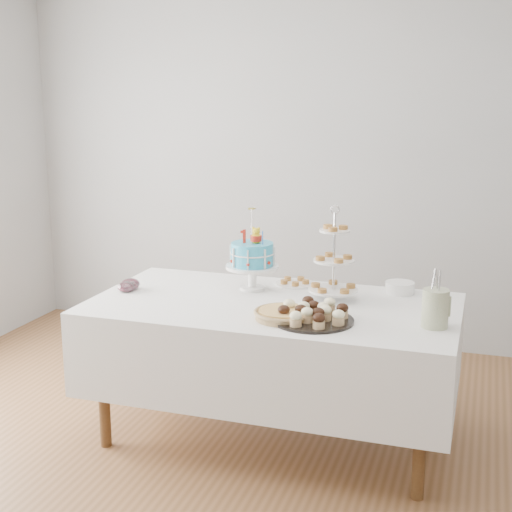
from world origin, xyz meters
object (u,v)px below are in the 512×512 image
(table, at_px, (273,344))
(jam_bowl_a, at_px, (126,287))
(jam_bowl_b, at_px, (130,284))
(plate_stack, at_px, (400,288))
(tiered_stand, at_px, (334,261))
(utensil_pitcher, at_px, (435,307))
(pie, at_px, (284,314))
(birthday_cake, at_px, (252,268))
(pastry_plate, at_px, (295,282))
(cupcake_tray, at_px, (313,313))

(table, distance_m, jam_bowl_a, 0.88)
(table, relative_size, jam_bowl_a, 20.24)
(jam_bowl_b, bearing_deg, plate_stack, 15.16)
(tiered_stand, distance_m, jam_bowl_b, 1.15)
(utensil_pitcher, bearing_deg, pie, -172.35)
(birthday_cake, distance_m, jam_bowl_b, 0.69)
(pie, bearing_deg, tiered_stand, 68.01)
(plate_stack, bearing_deg, pie, -126.67)
(pastry_plate, relative_size, utensil_pitcher, 0.80)
(pie, height_order, utensil_pitcher, utensil_pitcher)
(tiered_stand, bearing_deg, jam_bowl_b, -172.76)
(cupcake_tray, xyz_separation_m, plate_stack, (0.34, 0.64, -0.01))
(birthday_cake, height_order, jam_bowl_b, birthday_cake)
(pie, xyz_separation_m, plate_stack, (0.48, 0.65, 0.00))
(pastry_plate, height_order, jam_bowl_b, jam_bowl_b)
(table, bearing_deg, jam_bowl_a, -176.85)
(pastry_plate, distance_m, jam_bowl_a, 0.96)
(birthday_cake, relative_size, utensil_pitcher, 1.64)
(birthday_cake, distance_m, pastry_plate, 0.29)
(pie, height_order, jam_bowl_a, jam_bowl_a)
(birthday_cake, distance_m, utensil_pitcher, 1.09)
(cupcake_tray, bearing_deg, birthday_cake, 135.42)
(table, relative_size, jam_bowl_b, 18.18)
(jam_bowl_a, height_order, jam_bowl_b, jam_bowl_b)
(pie, relative_size, jam_bowl_b, 2.79)
(plate_stack, relative_size, jam_bowl_b, 1.52)
(tiered_stand, distance_m, utensil_pitcher, 0.64)
(pastry_plate, relative_size, jam_bowl_b, 2.12)
(plate_stack, bearing_deg, utensil_pitcher, -67.17)
(cupcake_tray, distance_m, plate_stack, 0.72)
(pie, xyz_separation_m, jam_bowl_b, (-0.97, 0.25, 0.00))
(pie, distance_m, jam_bowl_a, 0.99)
(table, relative_size, tiered_stand, 3.75)
(tiered_stand, xyz_separation_m, utensil_pitcher, (0.55, -0.30, -0.11))
(birthday_cake, bearing_deg, plate_stack, 6.04)
(pie, distance_m, jam_bowl_b, 1.00)
(jam_bowl_b, relative_size, utensil_pitcher, 0.38)
(birthday_cake, height_order, cupcake_tray, birthday_cake)
(pie, bearing_deg, plate_stack, 53.33)
(table, relative_size, pie, 6.53)
(plate_stack, height_order, jam_bowl_a, plate_stack)
(cupcake_tray, distance_m, jam_bowl_a, 1.13)
(pie, bearing_deg, cupcake_tray, 2.94)
(birthday_cake, relative_size, pastry_plate, 2.05)
(table, bearing_deg, cupcake_tray, -41.01)
(cupcake_tray, height_order, utensil_pitcher, utensil_pitcher)
(jam_bowl_b, bearing_deg, pastry_plate, 24.10)
(cupcake_tray, xyz_separation_m, pastry_plate, (-0.26, 0.63, -0.03))
(pie, distance_m, pastry_plate, 0.65)
(jam_bowl_a, bearing_deg, plate_stack, 17.10)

